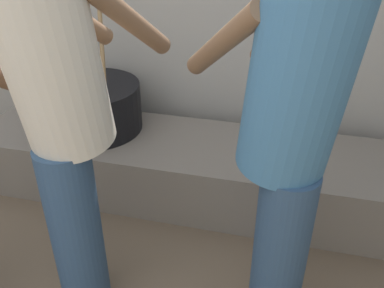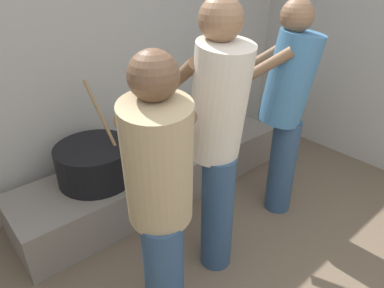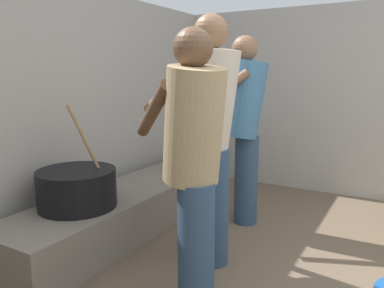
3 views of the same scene
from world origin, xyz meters
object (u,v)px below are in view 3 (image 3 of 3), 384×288
(cooking_pot_main, at_px, (77,188))
(cook_in_cream_shirt, at_px, (211,126))
(cook_in_blue_shirt, at_px, (244,119))
(cook_in_tan_shirt, at_px, (194,157))

(cooking_pot_main, distance_m, cook_in_cream_shirt, 1.06)
(cook_in_blue_shirt, xyz_separation_m, cook_in_tan_shirt, (-1.28, -0.25, -0.05))
(cooking_pot_main, relative_size, cook_in_tan_shirt, 0.48)
(cooking_pot_main, height_order, cook_in_cream_shirt, cook_in_cream_shirt)
(cooking_pot_main, height_order, cook_in_blue_shirt, cook_in_blue_shirt)
(cooking_pot_main, relative_size, cook_in_cream_shirt, 0.44)
(cook_in_blue_shirt, distance_m, cook_in_cream_shirt, 0.76)
(cooking_pot_main, xyz_separation_m, cook_in_blue_shirt, (1.11, -0.80, 0.42))
(cook_in_blue_shirt, height_order, cook_in_tan_shirt, cook_in_blue_shirt)
(cook_in_tan_shirt, bearing_deg, cook_in_cream_shirt, 18.06)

